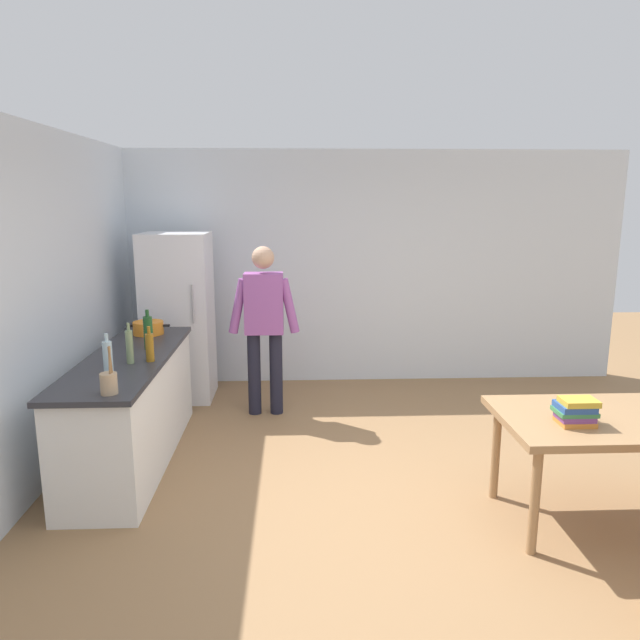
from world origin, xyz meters
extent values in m
plane|color=#936D47|center=(0.00, 0.00, 0.00)|extent=(14.00, 14.00, 0.00)
cube|color=silver|center=(0.00, 3.00, 1.35)|extent=(6.40, 0.12, 2.70)
cube|color=silver|center=(-2.60, 0.20, 1.35)|extent=(0.12, 5.60, 2.70)
cube|color=white|center=(-2.00, 0.80, 0.43)|extent=(0.60, 2.12, 0.86)
cube|color=#2D2D33|center=(-2.00, 0.80, 0.88)|extent=(0.64, 2.20, 0.04)
cube|color=white|center=(-1.90, 2.40, 0.90)|extent=(0.70, 0.64, 1.80)
cylinder|color=#B2B2B7|center=(-1.68, 2.06, 1.10)|extent=(0.02, 0.02, 0.40)
cylinder|color=#1E1E2D|center=(-1.06, 1.85, 0.42)|extent=(0.13, 0.13, 0.84)
cylinder|color=#1E1E2D|center=(-0.84, 1.85, 0.42)|extent=(0.13, 0.13, 0.84)
cube|color=#99519E|center=(-0.95, 1.85, 1.14)|extent=(0.38, 0.22, 0.60)
sphere|color=tan|center=(-0.95, 1.85, 1.59)|extent=(0.22, 0.22, 0.22)
cylinder|color=#99519E|center=(-1.20, 1.81, 1.12)|extent=(0.20, 0.09, 0.55)
cylinder|color=#99519E|center=(-0.70, 1.81, 1.12)|extent=(0.20, 0.09, 0.55)
cube|color=#9E754C|center=(1.40, -0.30, 0.72)|extent=(1.40, 0.90, 0.05)
cylinder|color=#9E754C|center=(0.80, -0.65, 0.35)|extent=(0.06, 0.06, 0.70)
cylinder|color=#9E754C|center=(0.80, 0.05, 0.35)|extent=(0.06, 0.06, 0.70)
cylinder|color=orange|center=(-2.02, 1.59, 0.96)|extent=(0.28, 0.28, 0.12)
cube|color=black|center=(-2.19, 1.59, 0.98)|extent=(0.06, 0.03, 0.02)
cube|color=black|center=(-1.85, 1.59, 0.98)|extent=(0.06, 0.03, 0.02)
cylinder|color=tan|center=(-1.86, -0.15, 0.97)|extent=(0.11, 0.11, 0.14)
cylinder|color=olive|center=(-1.84, -0.14, 1.11)|extent=(0.02, 0.05, 0.22)
cylinder|color=olive|center=(-1.84, -0.15, 1.11)|extent=(0.02, 0.04, 0.22)
cylinder|color=silver|center=(-2.00, 0.31, 1.02)|extent=(0.07, 0.07, 0.24)
cylinder|color=silver|center=(-2.00, 0.31, 1.17)|extent=(0.03, 0.03, 0.06)
cylinder|color=gray|center=(-1.92, 0.58, 1.03)|extent=(0.06, 0.06, 0.26)
cylinder|color=gray|center=(-1.92, 0.58, 1.19)|extent=(0.02, 0.02, 0.06)
cylinder|color=#996619|center=(-1.78, 0.63, 1.01)|extent=(0.06, 0.06, 0.22)
cylinder|color=#996619|center=(-1.78, 0.63, 1.15)|extent=(0.03, 0.03, 0.06)
cylinder|color=#1E5123|center=(-1.88, 1.02, 1.04)|extent=(0.08, 0.08, 0.28)
cylinder|color=#1E5123|center=(-1.88, 1.02, 1.21)|extent=(0.03, 0.03, 0.06)
cube|color=orange|center=(1.12, -0.43, 0.77)|extent=(0.21, 0.17, 0.03)
cube|color=#753D7F|center=(1.11, -0.43, 0.80)|extent=(0.21, 0.16, 0.03)
cube|color=#387A47|center=(1.12, -0.41, 0.83)|extent=(0.24, 0.18, 0.03)
cube|color=#284C8E|center=(1.11, -0.41, 0.86)|extent=(0.21, 0.19, 0.04)
cube|color=gold|center=(1.13, -0.43, 0.90)|extent=(0.21, 0.16, 0.04)
camera|label=1|loc=(-0.64, -3.84, 2.14)|focal=32.84mm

